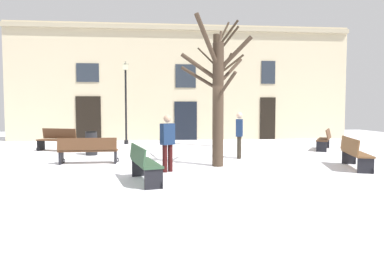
{
  "coord_description": "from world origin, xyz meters",
  "views": [
    {
      "loc": [
        -1.09,
        -10.91,
        1.8
      ],
      "look_at": [
        0.0,
        1.58,
        1.06
      ],
      "focal_mm": 30.5,
      "sensor_mm": 36.0,
      "label": 1
    }
  ],
  "objects_px": {
    "litter_bin": "(91,143)",
    "bench_back_to_back_right": "(355,153)",
    "bench_near_lamp": "(325,139)",
    "bench_facing_shops": "(57,140)",
    "bench_far_corner": "(144,163)",
    "person_near_bench": "(167,141)",
    "streetlamp": "(126,94)",
    "tree_foreground": "(217,84)",
    "bench_near_center_tree": "(88,150)",
    "person_by_shop_door": "(239,133)",
    "tree_right_of_center": "(217,95)"
  },
  "relations": [
    {
      "from": "person_by_shop_door",
      "to": "bench_far_corner",
      "type": "bearing_deg",
      "value": 157.36
    },
    {
      "from": "litter_bin",
      "to": "person_near_bench",
      "type": "distance_m",
      "value": 4.7
    },
    {
      "from": "bench_near_lamp",
      "to": "tree_foreground",
      "type": "bearing_deg",
      "value": -80.35
    },
    {
      "from": "bench_near_lamp",
      "to": "bench_near_center_tree",
      "type": "relative_size",
      "value": 0.88
    },
    {
      "from": "bench_back_to_back_right",
      "to": "tree_foreground",
      "type": "bearing_deg",
      "value": 43.07
    },
    {
      "from": "tree_right_of_center",
      "to": "person_near_bench",
      "type": "bearing_deg",
      "value": -152.34
    },
    {
      "from": "litter_bin",
      "to": "tree_right_of_center",
      "type": "bearing_deg",
      "value": -32.35
    },
    {
      "from": "tree_right_of_center",
      "to": "bench_near_lamp",
      "type": "bearing_deg",
      "value": 33.57
    },
    {
      "from": "streetlamp",
      "to": "person_by_shop_door",
      "type": "distance_m",
      "value": 7.2
    },
    {
      "from": "litter_bin",
      "to": "bench_back_to_back_right",
      "type": "xyz_separation_m",
      "value": [
        8.56,
        -3.6,
        0.01
      ]
    },
    {
      "from": "streetlamp",
      "to": "person_near_bench",
      "type": "height_order",
      "value": "streetlamp"
    },
    {
      "from": "litter_bin",
      "to": "bench_far_corner",
      "type": "relative_size",
      "value": 0.53
    },
    {
      "from": "tree_foreground",
      "to": "streetlamp",
      "type": "xyz_separation_m",
      "value": [
        -4.47,
        1.4,
        -0.44
      ]
    },
    {
      "from": "tree_foreground",
      "to": "litter_bin",
      "type": "height_order",
      "value": "tree_foreground"
    },
    {
      "from": "bench_far_corner",
      "to": "person_by_shop_door",
      "type": "bearing_deg",
      "value": -57.49
    },
    {
      "from": "bench_near_center_tree",
      "to": "person_near_bench",
      "type": "xyz_separation_m",
      "value": [
        2.57,
        -1.59,
        0.45
      ]
    },
    {
      "from": "tree_foreground",
      "to": "bench_near_lamp",
      "type": "xyz_separation_m",
      "value": [
        4.46,
        -1.81,
        -2.51
      ]
    },
    {
      "from": "bench_facing_shops",
      "to": "person_by_shop_door",
      "type": "xyz_separation_m",
      "value": [
        7.28,
        -2.73,
        0.44
      ]
    },
    {
      "from": "tree_foreground",
      "to": "person_near_bench",
      "type": "bearing_deg",
      "value": -111.69
    },
    {
      "from": "bench_near_lamp",
      "to": "streetlamp",
      "type": "bearing_deg",
      "value": -78.03
    },
    {
      "from": "bench_far_corner",
      "to": "bench_back_to_back_right",
      "type": "xyz_separation_m",
      "value": [
        6.25,
        1.35,
        -0.0
      ]
    },
    {
      "from": "bench_back_to_back_right",
      "to": "person_near_bench",
      "type": "bearing_deg",
      "value": 106.18
    },
    {
      "from": "tree_foreground",
      "to": "bench_near_center_tree",
      "type": "height_order",
      "value": "tree_foreground"
    },
    {
      "from": "streetlamp",
      "to": "bench_facing_shops",
      "type": "height_order",
      "value": "streetlamp"
    },
    {
      "from": "bench_far_corner",
      "to": "bench_near_lamp",
      "type": "xyz_separation_m",
      "value": [
        7.51,
        5.66,
        -0.0
      ]
    },
    {
      "from": "streetlamp",
      "to": "person_near_bench",
      "type": "xyz_separation_m",
      "value": [
        2.01,
        -7.58,
        -1.65
      ]
    },
    {
      "from": "tree_right_of_center",
      "to": "bench_near_lamp",
      "type": "relative_size",
      "value": 2.69
    },
    {
      "from": "tree_foreground",
      "to": "bench_facing_shops",
      "type": "distance_m",
      "value": 7.62
    },
    {
      "from": "bench_far_corner",
      "to": "bench_facing_shops",
      "type": "height_order",
      "value": "bench_facing_shops"
    },
    {
      "from": "tree_right_of_center",
      "to": "bench_near_center_tree",
      "type": "bearing_deg",
      "value": 169.44
    },
    {
      "from": "bench_far_corner",
      "to": "bench_near_center_tree",
      "type": "height_order",
      "value": "bench_far_corner"
    },
    {
      "from": "streetlamp",
      "to": "bench_near_center_tree",
      "type": "bearing_deg",
      "value": -95.33
    },
    {
      "from": "tree_right_of_center",
      "to": "bench_far_corner",
      "type": "relative_size",
      "value": 2.61
    },
    {
      "from": "bench_far_corner",
      "to": "bench_facing_shops",
      "type": "xyz_separation_m",
      "value": [
        -4.06,
        6.34,
        0.01
      ]
    },
    {
      "from": "tree_right_of_center",
      "to": "person_near_bench",
      "type": "xyz_separation_m",
      "value": [
        -1.57,
        -0.82,
        -1.34
      ]
    },
    {
      "from": "bench_back_to_back_right",
      "to": "tree_right_of_center",
      "type": "bearing_deg",
      "value": 95.02
    },
    {
      "from": "streetlamp",
      "to": "bench_near_lamp",
      "type": "height_order",
      "value": "streetlamp"
    },
    {
      "from": "litter_bin",
      "to": "bench_far_corner",
      "type": "height_order",
      "value": "litter_bin"
    },
    {
      "from": "bench_near_center_tree",
      "to": "person_by_shop_door",
      "type": "relative_size",
      "value": 1.14
    },
    {
      "from": "tree_foreground",
      "to": "bench_far_corner",
      "type": "relative_size",
      "value": 3.51
    },
    {
      "from": "streetlamp",
      "to": "bench_near_center_tree",
      "type": "height_order",
      "value": "streetlamp"
    },
    {
      "from": "bench_back_to_back_right",
      "to": "person_near_bench",
      "type": "xyz_separation_m",
      "value": [
        -5.65,
        -0.07,
        0.43
      ]
    },
    {
      "from": "bench_near_center_tree",
      "to": "person_by_shop_door",
      "type": "height_order",
      "value": "person_by_shop_door"
    },
    {
      "from": "person_by_shop_door",
      "to": "litter_bin",
      "type": "bearing_deg",
      "value": 95.56
    },
    {
      "from": "streetlamp",
      "to": "bench_far_corner",
      "type": "xyz_separation_m",
      "value": [
        1.42,
        -8.86,
        -2.07
      ]
    },
    {
      "from": "bench_facing_shops",
      "to": "bench_near_lamp",
      "type": "bearing_deg",
      "value": 17.59
    },
    {
      "from": "bench_near_lamp",
      "to": "bench_facing_shops",
      "type": "xyz_separation_m",
      "value": [
        -11.57,
        0.68,
        0.01
      ]
    },
    {
      "from": "bench_far_corner",
      "to": "person_near_bench",
      "type": "height_order",
      "value": "person_near_bench"
    },
    {
      "from": "tree_foreground",
      "to": "tree_right_of_center",
      "type": "distance_m",
      "value": 5.48
    },
    {
      "from": "tree_foreground",
      "to": "bench_near_center_tree",
      "type": "distance_m",
      "value": 7.26
    }
  ]
}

